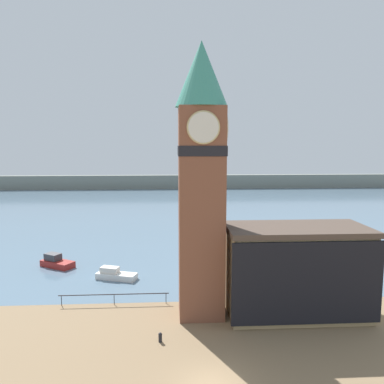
% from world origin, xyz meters
% --- Properties ---
extents(water, '(160.00, 120.00, 0.00)m').
position_xyz_m(water, '(0.00, 73.60, -0.00)').
color(water, slate).
rests_on(water, ground_plane).
extents(far_shoreline, '(180.00, 3.00, 5.00)m').
position_xyz_m(far_shoreline, '(0.00, 113.60, 2.50)').
color(far_shoreline, gray).
rests_on(far_shoreline, water).
extents(pier_railing, '(11.09, 0.08, 1.09)m').
position_xyz_m(pier_railing, '(-8.35, 13.35, 0.96)').
color(pier_railing, '#232328').
rests_on(pier_railing, ground_plane).
extents(clock_tower, '(4.73, 4.73, 25.22)m').
position_xyz_m(clock_tower, '(0.26, 10.85, 13.38)').
color(clock_tower, brown).
rests_on(clock_tower, ground_plane).
extents(pier_building, '(13.31, 6.43, 8.51)m').
position_xyz_m(pier_building, '(9.24, 10.20, 4.27)').
color(pier_building, tan).
rests_on(pier_building, ground_plane).
extents(boat_near, '(5.13, 3.03, 1.43)m').
position_xyz_m(boat_near, '(-9.33, 20.68, 0.53)').
color(boat_near, silver).
rests_on(boat_near, water).
extents(boat_far, '(4.89, 4.02, 1.70)m').
position_xyz_m(boat_far, '(-17.77, 25.76, 0.62)').
color(boat_far, maroon).
rests_on(boat_far, water).
extents(mooring_bollard_near, '(0.31, 0.31, 0.80)m').
position_xyz_m(mooring_bollard_near, '(-3.50, 5.79, 0.43)').
color(mooring_bollard_near, black).
rests_on(mooring_bollard_near, ground_plane).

